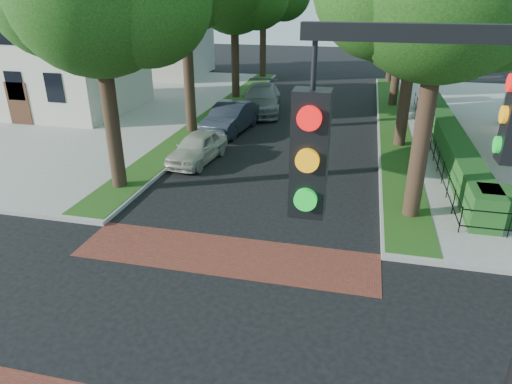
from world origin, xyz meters
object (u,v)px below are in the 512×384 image
traffic_signal (504,313)px  parked_car_front (197,148)px  parked_car_rear (261,99)px  parked_car_middle (230,118)px

traffic_signal → parked_car_front: size_ratio=2.02×
parked_car_front → parked_car_rear: bearing=92.1°
traffic_signal → parked_car_middle: size_ratio=1.64×
parked_car_middle → parked_car_front: bearing=-84.3°
parked_car_rear → parked_car_front: bearing=-103.9°
traffic_signal → parked_car_middle: 22.13m
parked_car_front → parked_car_middle: bearing=95.1°
parked_car_middle → parked_car_rear: bearing=89.6°
parked_car_front → parked_car_rear: 9.91m
traffic_signal → parked_car_middle: (-8.37, 20.11, -3.90)m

